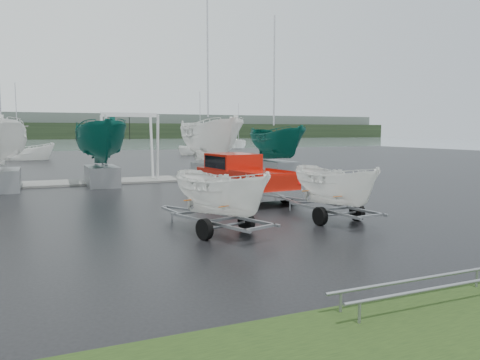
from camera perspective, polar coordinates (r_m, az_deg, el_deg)
ground_plane at (r=16.28m, az=-9.69°, el=-4.84°), size 120.00×120.00×0.00m
lake at (r=115.64m, az=-21.69°, el=4.07°), size 300.00×300.00×0.00m
dock at (r=28.95m, az=-15.88°, el=-0.16°), size 30.00×3.00×0.12m
treeline at (r=185.58m, az=-22.46°, el=5.54°), size 300.00×8.00×6.00m
far_hill at (r=193.59m, az=-22.53°, el=6.13°), size 300.00×6.00×10.00m
pickup_truck at (r=21.22m, az=0.06°, el=0.59°), size 2.66×6.16×1.99m
trailer_hitched at (r=15.79m, az=11.67°, el=3.35°), size 1.83×3.70×4.29m
trailer_parked at (r=13.55m, az=-2.26°, el=3.09°), size 2.28×3.79×4.31m
boat_hoist at (r=29.01m, az=-13.29°, el=5.11°), size 3.30×2.18×4.12m
keelboat_1 at (r=26.96m, az=-16.72°, el=7.93°), size 2.56×3.20×7.90m
keelboat_2 at (r=28.27m, az=-3.59°, el=8.57°), size 2.71×3.20×10.89m
keelboat_3 at (r=30.42m, az=4.58°, el=6.91°), size 2.24×3.20×10.40m
moored_boat_1 at (r=54.10m, az=-25.37°, el=2.21°), size 3.29×3.23×11.63m
moored_boat_2 at (r=59.77m, az=-4.85°, el=3.07°), size 2.47×2.41×10.96m
moored_boat_3 at (r=85.27m, az=-0.18°, el=3.96°), size 3.53×3.55×11.36m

